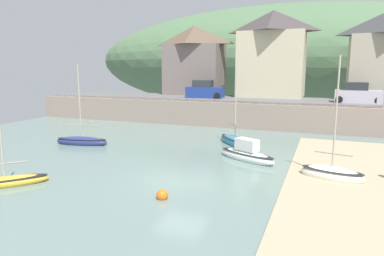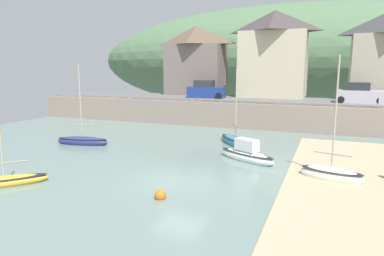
{
  "view_description": "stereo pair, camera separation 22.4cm",
  "coord_description": "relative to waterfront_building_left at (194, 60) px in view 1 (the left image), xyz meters",
  "views": [
    {
      "loc": [
        6.69,
        -15.73,
        5.69
      ],
      "look_at": [
        -1.56,
        5.53,
        1.71
      ],
      "focal_mm": 32.34,
      "sensor_mm": 36.0,
      "label": 1
    },
    {
      "loc": [
        6.9,
        -15.64,
        5.69
      ],
      "look_at": [
        -1.56,
        5.53,
        1.71
      ],
      "focal_mm": 32.34,
      "sensor_mm": 36.0,
      "label": 2
    }
  ],
  "objects": [
    {
      "name": "rowboat_small_beached",
      "position": [
        9.43,
        -16.3,
        -6.38
      ],
      "size": [
        3.51,
        3.71,
        5.84
      ],
      "rotation": [
        0.0,
        0.0,
        -0.83
      ],
      "color": "teal",
      "rests_on": "ground"
    },
    {
      "name": "parked_car_near_slipway",
      "position": [
        2.93,
        -4.5,
        -3.47
      ],
      "size": [
        4.24,
        2.06,
        1.95
      ],
      "rotation": [
        0.0,
        0.0,
        0.09
      ],
      "color": "navy",
      "rests_on": "ground"
    },
    {
      "name": "parked_car_by_wall",
      "position": [
        18.34,
        -4.5,
        -3.47
      ],
      "size": [
        4.16,
        1.86,
        1.95
      ],
      "rotation": [
        0.0,
        0.0,
        -0.04
      ],
      "color": "#BBB4C3",
      "rests_on": "ground"
    },
    {
      "name": "fishing_boat_green",
      "position": [
        -1.35,
        -20.26,
        -6.4
      ],
      "size": [
        4.19,
        1.72,
        6.12
      ],
      "rotation": [
        0.0,
        0.0,
        0.17
      ],
      "color": "navy",
      "rests_on": "ground"
    },
    {
      "name": "sailboat_nearest_shore",
      "position": [
        16.09,
        -22.41,
        -6.35
      ],
      "size": [
        3.32,
        1.87,
        6.52
      ],
      "rotation": [
        0.0,
        0.0,
        -0.25
      ],
      "color": "white",
      "rests_on": "ground"
    },
    {
      "name": "mooring_buoy",
      "position": [
        9.1,
        -27.91,
        -6.52
      ],
      "size": [
        0.53,
        0.53,
        0.53
      ],
      "color": "orange",
      "rests_on": "ground"
    },
    {
      "name": "quay_seawall",
      "position": [
        8.87,
        -7.7,
        -5.32
      ],
      "size": [
        48.0,
        9.4,
        2.4
      ],
      "color": "gray",
      "rests_on": "ground"
    },
    {
      "name": "waterfront_building_left",
      "position": [
        0.0,
        0.0,
        0.0
      ],
      "size": [
        7.23,
        4.65,
        8.37
      ],
      "color": "slate",
      "rests_on": "ground"
    },
    {
      "name": "hillside_backdrop",
      "position": [
        8.6,
        30.0,
        0.44
      ],
      "size": [
        80.0,
        44.0,
        20.34
      ],
      "color": "#50704D",
      "rests_on": "ground"
    },
    {
      "name": "sailboat_blue_trim",
      "position": [
        1.21,
        -29.19,
        -6.46
      ],
      "size": [
        3.42,
        3.52,
        3.98
      ],
      "rotation": [
        0.0,
        0.0,
        0.81
      ],
      "color": "gold",
      "rests_on": "ground"
    },
    {
      "name": "waterfront_building_centre",
      "position": [
        9.53,
        0.0,
        0.64
      ],
      "size": [
        7.47,
        6.0,
        9.66
      ],
      "color": "beige",
      "rests_on": "ground"
    },
    {
      "name": "dinghy_open_wooden",
      "position": [
        11.18,
        -20.18,
        -6.31
      ],
      "size": [
        4.11,
        2.77,
        1.54
      ],
      "rotation": [
        0.0,
        0.0,
        -0.47
      ],
      "color": "white",
      "rests_on": "ground"
    }
  ]
}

